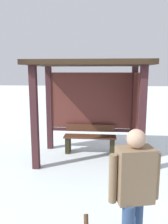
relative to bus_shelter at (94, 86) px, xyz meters
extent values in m
plane|color=white|center=(-0.09, -0.19, -1.85)|extent=(60.00, 60.00, 0.00)
cube|color=#402125|center=(-1.27, -0.88, -0.68)|extent=(0.15, 0.15, 2.35)
cube|color=#402125|center=(1.08, -0.88, -0.68)|extent=(0.15, 0.15, 2.35)
cube|color=#402125|center=(-1.27, 0.50, -0.68)|extent=(0.15, 0.15, 2.35)
cube|color=#402125|center=(1.08, 0.50, -0.68)|extent=(0.15, 0.15, 2.35)
cube|color=black|center=(-0.09, -0.19, 0.55)|extent=(2.82, 1.85, 0.11)
cube|color=brown|center=(-0.09, 0.50, -0.44)|extent=(2.21, 0.08, 1.54)
cube|color=#402125|center=(-0.09, 0.48, -1.27)|extent=(2.21, 0.06, 0.08)
cube|color=brown|center=(1.08, 0.05, -0.44)|extent=(0.08, 0.76, 1.54)
cube|color=#532D1D|center=(-0.09, 0.20, -1.39)|extent=(1.41, 0.36, 0.04)
cube|color=#532D1D|center=(-0.09, 0.36, -1.18)|extent=(1.34, 0.04, 0.20)
cube|color=black|center=(0.51, 0.20, -1.63)|extent=(0.12, 0.31, 0.45)
cube|color=black|center=(-0.70, 0.20, -1.63)|extent=(0.12, 0.31, 0.45)
cube|color=#876D50|center=(0.62, -3.29, -0.77)|extent=(0.45, 0.35, 0.61)
sphere|color=#D7AA8A|center=(0.62, -3.29, -0.36)|extent=(0.21, 0.21, 0.21)
cylinder|color=#344F7D|center=(0.68, -3.18, -1.47)|extent=(0.17, 0.17, 0.78)
cylinder|color=#876D50|center=(0.37, -3.34, -0.80)|extent=(0.11, 0.11, 0.55)
cylinder|color=#876D50|center=(0.86, -3.23, -0.80)|extent=(0.11, 0.11, 0.55)
camera|label=1|loc=(0.26, -5.63, 0.35)|focal=35.79mm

